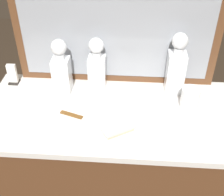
{
  "coord_description": "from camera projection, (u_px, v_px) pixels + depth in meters",
  "views": [
    {
      "loc": [
        0.08,
        -1.08,
        1.76
      ],
      "look_at": [
        0.0,
        0.0,
        0.94
      ],
      "focal_mm": 48.68,
      "sensor_mm": 36.0,
      "label": 1
    }
  ],
  "objects": [
    {
      "name": "tortoiseshell_comb",
      "position": [
        71.0,
        115.0,
        1.39
      ],
      "size": [
        0.11,
        0.06,
        0.01
      ],
      "color": "brown",
      "rests_on": "dresser"
    },
    {
      "name": "porcelain_dish",
      "position": [
        166.0,
        127.0,
        1.32
      ],
      "size": [
        0.07,
        0.07,
        0.01
      ],
      "color": "silver",
      "rests_on": "dresser"
    },
    {
      "name": "napkin_holder",
      "position": [
        13.0,
        75.0,
        1.57
      ],
      "size": [
        0.05,
        0.05,
        0.11
      ],
      "color": "black",
      "rests_on": "dresser"
    },
    {
      "name": "crystal_decanter_far_left",
      "position": [
        62.0,
        72.0,
        1.47
      ],
      "size": [
        0.08,
        0.08,
        0.28
      ],
      "color": "white",
      "rests_on": "dresser"
    },
    {
      "name": "crystal_decanter_far_right",
      "position": [
        97.0,
        70.0,
        1.48
      ],
      "size": [
        0.08,
        0.08,
        0.28
      ],
      "color": "white",
      "rests_on": "dresser"
    },
    {
      "name": "crystal_decanter_left",
      "position": [
        176.0,
        69.0,
        1.46
      ],
      "size": [
        0.08,
        0.08,
        0.32
      ],
      "color": "white",
      "rests_on": "dresser"
    },
    {
      "name": "crystal_tumbler_far_right",
      "position": [
        190.0,
        99.0,
        1.4
      ],
      "size": [
        0.09,
        0.09,
        0.11
      ],
      "color": "white",
      "rests_on": "dresser"
    },
    {
      "name": "dresser_mirror",
      "position": [
        116.0,
        26.0,
        1.43
      ],
      "size": [
        1.0,
        0.03,
        0.62
      ],
      "color": "brown",
      "rests_on": "dresser"
    },
    {
      "name": "silver_brush_front",
      "position": [
        119.0,
        130.0,
        1.29
      ],
      "size": [
        0.15,
        0.12,
        0.02
      ],
      "color": "#B7A88C",
      "rests_on": "dresser"
    },
    {
      "name": "dresser",
      "position": [
        112.0,
        171.0,
        1.67
      ],
      "size": [
        1.21,
        0.56,
        0.86
      ],
      "color": "brown",
      "rests_on": "ground_plane"
    }
  ]
}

